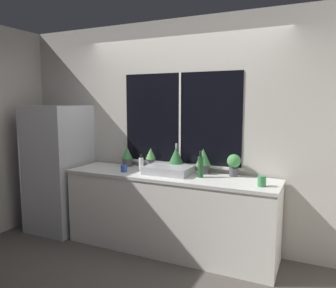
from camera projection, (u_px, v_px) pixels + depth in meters
name	position (u px, v px, depth m)	size (l,w,h in m)	color
ground_plane	(157.00, 260.00, 3.58)	(14.00, 14.00, 0.00)	#4C4742
wall_back	(181.00, 133.00, 4.00)	(8.00, 0.09, 2.70)	#BCB7AD
wall_left	(81.00, 124.00, 5.71)	(0.06, 7.00, 2.70)	#BCB7AD
counter	(169.00, 213.00, 3.79)	(2.47, 0.61, 0.90)	white
refrigerator	(59.00, 168.00, 4.41)	(0.69, 0.72, 1.68)	#B7B7BC
sink	(169.00, 170.00, 3.77)	(0.53, 0.43, 0.33)	#ADADB2
potted_plant_far_left	(127.00, 156.00, 4.21)	(0.14, 0.14, 0.25)	#4C4C51
potted_plant_left	(151.00, 157.00, 4.06)	(0.13, 0.13, 0.26)	#4C4C51
potted_plant_center	(176.00, 157.00, 3.91)	(0.18, 0.18, 0.28)	#4C4C51
potted_plant_right	(203.00, 160.00, 3.77)	(0.17, 0.17, 0.29)	#4C4C51
potted_plant_far_right	(234.00, 163.00, 3.62)	(0.15, 0.15, 0.25)	#4C4C51
soap_bottle	(141.00, 164.00, 3.93)	(0.06, 0.06, 0.20)	white
bottle_tall	(200.00, 166.00, 3.57)	(0.06, 0.06, 0.29)	#235128
mug_green	(262.00, 181.00, 3.19)	(0.08, 0.08, 0.10)	#38844C
mug_blue	(124.00, 168.00, 3.87)	(0.07, 0.07, 0.08)	#3351AD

